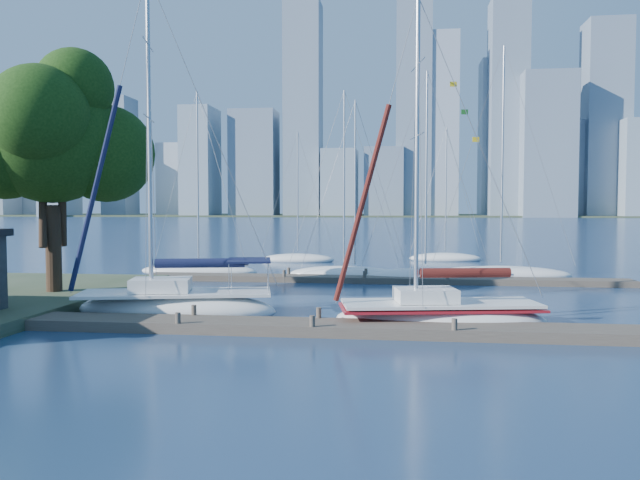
# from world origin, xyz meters

# --- Properties ---
(ground) EXTENTS (700.00, 700.00, 0.00)m
(ground) POSITION_xyz_m (0.00, 0.00, 0.00)
(ground) COLOR navy
(ground) RESTS_ON ground
(near_dock) EXTENTS (26.00, 2.00, 0.40)m
(near_dock) POSITION_xyz_m (0.00, 0.00, 0.20)
(near_dock) COLOR #433A31
(near_dock) RESTS_ON ground
(far_dock) EXTENTS (30.00, 1.80, 0.36)m
(far_dock) POSITION_xyz_m (2.00, 16.00, 0.18)
(far_dock) COLOR #433A31
(far_dock) RESTS_ON ground
(far_shore) EXTENTS (800.00, 100.00, 1.50)m
(far_shore) POSITION_xyz_m (0.00, 320.00, 0.00)
(far_shore) COLOR #38472D
(far_shore) RESTS_ON ground
(tree) EXTENTS (9.16, 8.36, 12.29)m
(tree) POSITION_xyz_m (-13.88, 6.09, 8.31)
(tree) COLOR black
(tree) RESTS_ON ground
(sailboat_navy) EXTENTS (9.21, 4.75, 15.14)m
(sailboat_navy) POSITION_xyz_m (-6.50, 2.95, 1.18)
(sailboat_navy) COLOR white
(sailboat_navy) RESTS_ON ground
(sailboat_maroon) EXTENTS (8.55, 4.12, 13.31)m
(sailboat_maroon) POSITION_xyz_m (4.66, 1.85, 1.05)
(sailboat_maroon) COLOR white
(sailboat_maroon) RESTS_ON ground
(bg_boat_0) EXTENTS (8.54, 5.42, 13.00)m
(bg_boat_0) POSITION_xyz_m (-10.80, 19.12, 0.26)
(bg_boat_0) COLOR white
(bg_boat_0) RESTS_ON ground
(bg_boat_1) EXTENTS (7.46, 2.65, 12.75)m
(bg_boat_1) POSITION_xyz_m (-0.56, 18.58, 0.26)
(bg_boat_1) COLOR white
(bg_boat_1) RESTS_ON ground
(bg_boat_2) EXTENTS (7.48, 4.94, 11.90)m
(bg_boat_2) POSITION_xyz_m (0.23, 17.67, 0.24)
(bg_boat_2) COLOR white
(bg_boat_2) RESTS_ON ground
(bg_boat_3) EXTENTS (8.39, 3.43, 13.57)m
(bg_boat_3) POSITION_xyz_m (4.76, 17.13, 0.28)
(bg_boat_3) COLOR white
(bg_boat_3) RESTS_ON ground
(bg_boat_4) EXTENTS (9.42, 5.32, 15.51)m
(bg_boat_4) POSITION_xyz_m (9.75, 19.22, 0.29)
(bg_boat_4) COLOR white
(bg_boat_4) RESTS_ON ground
(bg_boat_6) EXTENTS (6.50, 2.92, 11.41)m
(bg_boat_6) POSITION_xyz_m (-5.54, 29.95, 0.24)
(bg_boat_6) COLOR white
(bg_boat_6) RESTS_ON ground
(bg_boat_7) EXTENTS (6.53, 3.45, 11.96)m
(bg_boat_7) POSITION_xyz_m (7.12, 32.49, 0.25)
(bg_boat_7) COLOR white
(bg_boat_7) RESTS_ON ground
(skyline) EXTENTS (501.91, 51.31, 107.14)m
(skyline) POSITION_xyz_m (22.63, 290.42, 36.18)
(skyline) COLOR gray
(skyline) RESTS_ON ground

